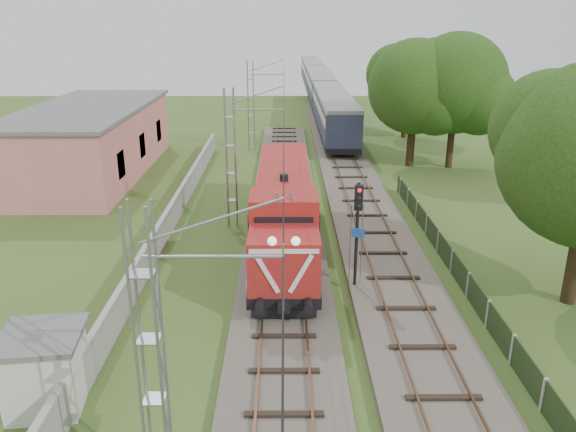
{
  "coord_description": "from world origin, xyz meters",
  "views": [
    {
      "loc": [
        0.04,
        -18.87,
        11.56
      ],
      "look_at": [
        0.2,
        7.54,
        2.2
      ],
      "focal_mm": 35.0,
      "sensor_mm": 36.0,
      "label": 1
    }
  ],
  "objects_px": {
    "coach_rake": "(319,84)",
    "signal_post": "(358,219)",
    "locomotive": "(284,208)",
    "relay_hut": "(45,369)"
  },
  "relations": [
    {
      "from": "relay_hut",
      "to": "coach_rake",
      "type": "bearing_deg",
      "value": 79.47
    },
    {
      "from": "locomotive",
      "to": "coach_rake",
      "type": "height_order",
      "value": "locomotive"
    },
    {
      "from": "locomotive",
      "to": "relay_hut",
      "type": "distance_m",
      "value": 14.88
    },
    {
      "from": "coach_rake",
      "to": "signal_post",
      "type": "bearing_deg",
      "value": -91.79
    },
    {
      "from": "locomotive",
      "to": "signal_post",
      "type": "distance_m",
      "value": 6.21
    },
    {
      "from": "locomotive",
      "to": "relay_hut",
      "type": "bearing_deg",
      "value": -119.88
    },
    {
      "from": "locomotive",
      "to": "signal_post",
      "type": "height_order",
      "value": "signal_post"
    },
    {
      "from": "signal_post",
      "to": "coach_rake",
      "type": "bearing_deg",
      "value": 88.21
    },
    {
      "from": "signal_post",
      "to": "locomotive",
      "type": "bearing_deg",
      "value": 121.25
    },
    {
      "from": "coach_rake",
      "to": "relay_hut",
      "type": "xyz_separation_m",
      "value": [
        -12.4,
        -66.68,
        -1.34
      ]
    }
  ]
}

